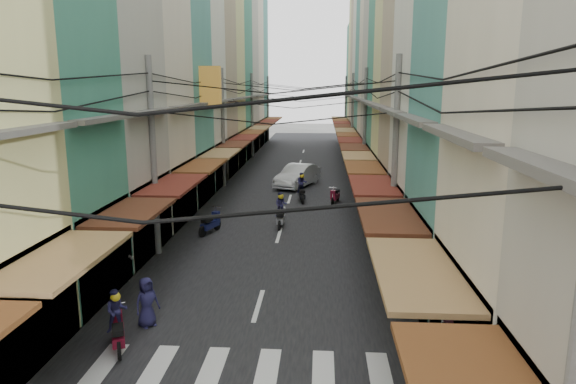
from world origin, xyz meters
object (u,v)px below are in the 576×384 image
at_px(market_umbrella, 472,300).
at_px(bicycle, 439,301).
at_px(traffic_sign, 443,308).
at_px(white_car, 297,187).

bearing_deg(market_umbrella, bicycle, 85.70).
height_order(bicycle, traffic_sign, traffic_sign).
relative_size(bicycle, market_umbrella, 0.69).
bearing_deg(white_car, traffic_sign, -58.76).
height_order(white_car, bicycle, white_car).
relative_size(bicycle, traffic_sign, 0.56).
relative_size(white_car, market_umbrella, 2.43).
relative_size(white_car, bicycle, 3.54).
bearing_deg(traffic_sign, bicycle, 77.28).
height_order(market_umbrella, traffic_sign, traffic_sign).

